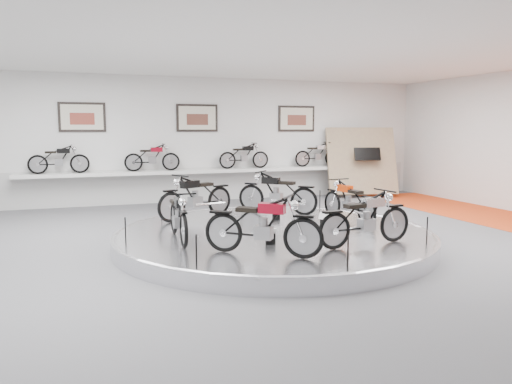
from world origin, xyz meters
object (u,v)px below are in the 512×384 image
object	(u,v)px
bike_a	(349,201)
bike_f	(366,218)
bike_e	(262,225)
bike_b	(277,193)
display_platform	(274,238)
bike_d	(178,216)
shelf	(200,171)
bike_c	(196,196)

from	to	relation	value
bike_a	bike_f	xyz separation A→B (m)	(-0.92, -2.16, 0.03)
bike_e	bike_f	size ratio (longest dim) A/B	1.03
bike_b	bike_f	world-z (taller)	bike_b
display_platform	bike_f	size ratio (longest dim) A/B	3.82
bike_a	bike_d	world-z (taller)	bike_d
display_platform	shelf	distance (m)	6.46
bike_f	shelf	bearing A→B (deg)	90.51
display_platform	bike_d	world-z (taller)	bike_d
bike_b	bike_e	size ratio (longest dim) A/B	1.02
display_platform	bike_b	xyz separation A→B (m)	(0.85, 1.91, 0.67)
bike_a	bike_c	bearing A→B (deg)	58.03
bike_a	shelf	bearing A→B (deg)	11.73
display_platform	bike_f	distance (m)	2.13
bike_c	bike_e	xyz separation A→B (m)	(0.26, -3.68, -0.01)
shelf	bike_c	bearing A→B (deg)	-104.51
bike_c	bike_f	size ratio (longest dim) A/B	1.06
shelf	bike_d	world-z (taller)	bike_d
bike_f	display_platform	bearing A→B (deg)	114.38
bike_b	shelf	bearing A→B (deg)	-34.25
bike_c	bike_e	size ratio (longest dim) A/B	1.03
bike_e	bike_f	world-z (taller)	bike_e
display_platform	bike_a	bearing A→B (deg)	12.15
bike_f	bike_e	bearing A→B (deg)	174.05
bike_b	bike_c	xyz separation A→B (m)	(-2.01, 0.00, 0.00)
bike_b	bike_f	distance (m)	3.66
bike_b	bike_e	bearing A→B (deg)	109.51
bike_d	bike_f	bearing A→B (deg)	65.78
bike_b	bike_c	size ratio (longest dim) A/B	0.99
shelf	bike_c	xyz separation A→B (m)	(-1.16, -4.49, -0.18)
shelf	bike_f	world-z (taller)	bike_f
bike_b	display_platform	bearing A→B (deg)	111.03
bike_c	bike_a	bearing A→B (deg)	129.75
bike_c	bike_d	world-z (taller)	bike_c
bike_a	bike_b	bearing A→B (deg)	30.49
bike_b	bike_e	distance (m)	4.08
display_platform	bike_e	bearing A→B (deg)	-117.11
bike_c	bike_e	world-z (taller)	bike_c
bike_c	display_platform	bearing A→B (deg)	96.37
bike_e	bike_c	bearing A→B (deg)	132.70
display_platform	bike_c	size ratio (longest dim) A/B	3.62
display_platform	bike_d	xyz separation A→B (m)	(-1.98, -0.20, 0.62)
display_platform	shelf	world-z (taller)	shelf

